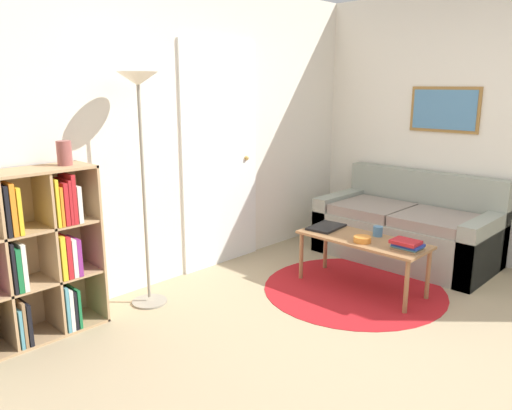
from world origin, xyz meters
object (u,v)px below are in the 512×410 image
laptop (326,227)px  cup (378,231)px  couch (409,230)px  vase_on_shelf (64,153)px  floor_lamp (140,115)px  bookshelf (18,259)px  bowl (362,239)px  coffee_table (363,244)px

laptop → cup: (0.10, -0.46, 0.03)m
couch → vase_on_shelf: (-3.00, 1.07, 0.97)m
floor_lamp → bookshelf: bearing=173.9°
bookshelf → vase_on_shelf: vase_on_shelf is taller
bowl → vase_on_shelf: 2.38m
coffee_table → laptop: bearing=85.2°
bookshelf → couch: bookshelf is taller
cup → floor_lamp: bearing=144.4°
couch → laptop: couch is taller
vase_on_shelf → couch: bearing=-19.6°
floor_lamp → vase_on_shelf: size_ratio=10.71×
floor_lamp → laptop: (1.47, -0.66, -1.03)m
bookshelf → coffee_table: bookshelf is taller
floor_lamp → bowl: floor_lamp is taller
laptop → floor_lamp: bearing=155.8°
bookshelf → cup: bearing=-26.0°
floor_lamp → bowl: 2.02m
coffee_table → couch: bearing=5.4°
coffee_table → cup: bearing=-23.1°
vase_on_shelf → bookshelf: bearing=-179.7°
bowl → cup: cup is taller
bowl → cup: bearing=-0.8°
vase_on_shelf → floor_lamp: bearing=-10.5°
bookshelf → coffee_table: 2.64m
coffee_table → laptop: laptop is taller
coffee_table → laptop: size_ratio=3.00×
floor_lamp → cup: floor_lamp is taller
laptop → cup: bearing=-77.4°
bookshelf → floor_lamp: floor_lamp is taller
bookshelf → bowl: (2.27, -1.22, -0.11)m
bookshelf → couch: (3.39, -1.07, -0.30)m
vase_on_shelf → cup: bearing=-30.0°
bookshelf → cup: bookshelf is taller
floor_lamp → cup: size_ratio=21.07×
vase_on_shelf → laptop: bearing=-20.7°
laptop → bowl: bearing=-106.0°
cup → vase_on_shelf: size_ratio=0.51×
couch → bowl: 1.14m
coffee_table → bowl: bearing=-150.3°
couch → bowl: couch is taller
couch → coffee_table: 1.03m
bookshelf → laptop: bookshelf is taller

